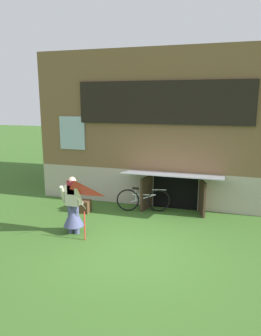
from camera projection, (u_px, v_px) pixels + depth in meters
ground_plane at (135, 248)px, 7.29m from camera, size 60.00×60.00×0.00m
log_house at (175, 124)px, 11.91m from camera, size 8.46×6.14×4.93m
person at (73, 210)px, 7.97m from camera, size 0.60×0.52×1.50m
kite at (75, 195)px, 7.29m from camera, size 0.81×0.79×1.47m
bicycle_silver at (143, 200)px, 9.62m from camera, size 1.62×0.44×0.75m
wooden_crate at (84, 206)px, 9.59m from camera, size 0.40×0.34×0.37m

